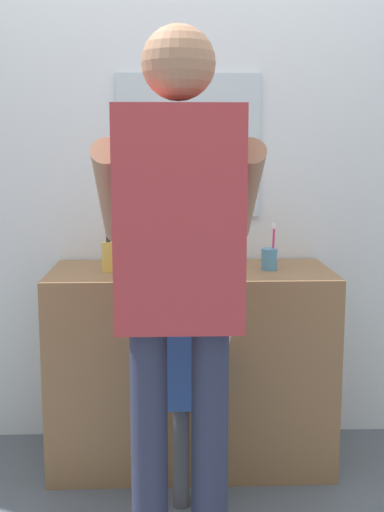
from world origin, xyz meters
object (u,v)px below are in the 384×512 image
at_px(toothbrush_cup, 269,258).
at_px(soap_bottle, 109,256).
at_px(adult_parent, 179,252).
at_px(child_toddler, 194,374).

xyz_separation_m(toothbrush_cup, soap_bottle, (-0.70, -0.02, 0.02)).
relative_size(toothbrush_cup, adult_parent, 0.12).
bearing_deg(soap_bottle, child_toddler, -46.01).
bearing_deg(toothbrush_cup, child_toddler, -131.78).
distance_m(toothbrush_cup, soap_bottle, 0.70).
height_order(toothbrush_cup, child_toddler, toothbrush_cup).
relative_size(toothbrush_cup, child_toddler, 0.23).
bearing_deg(child_toddler, soap_bottle, 133.99).
distance_m(soap_bottle, adult_parent, 0.75).
relative_size(toothbrush_cup, soap_bottle, 1.25).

